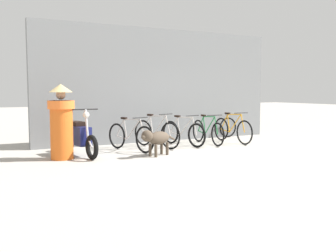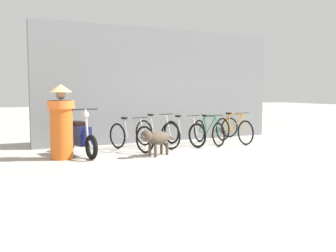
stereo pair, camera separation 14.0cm
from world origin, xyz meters
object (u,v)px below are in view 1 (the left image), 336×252
bicycle_3 (207,132)px  stray_dog (156,138)px  bicycle_2 (183,133)px  person_in_robes (61,121)px  bicycle_0 (130,137)px  spare_tire_left (228,127)px  bicycle_4 (232,130)px  bicycle_1 (156,133)px  motorcycle (79,137)px

bicycle_3 → stray_dog: size_ratio=1.54×
bicycle_2 → person_in_robes: person_in_robes is taller
stray_dog → bicycle_0: bearing=-102.5°
spare_tire_left → stray_dog: bearing=-149.3°
bicycle_4 → spare_tire_left: 1.25m
bicycle_0 → bicycle_3: bearing=76.1°
stray_dog → bicycle_2: bearing=-163.6°
bicycle_1 → person_in_robes: 2.72m
motorcycle → spare_tire_left: (5.14, 1.24, -0.11)m
bicycle_0 → motorcycle: (-1.31, -0.12, 0.08)m
bicycle_4 → motorcycle: 4.50m
stray_dog → person_in_robes: 2.12m
stray_dog → motorcycle: bearing=-55.1°
bicycle_4 → spare_tire_left: bicycle_4 is taller
bicycle_0 → spare_tire_left: bicycle_0 is taller
person_in_robes → spare_tire_left: person_in_robes is taller
bicycle_3 → person_in_robes: size_ratio=1.05×
motorcycle → person_in_robes: size_ratio=1.18×
bicycle_1 → person_in_robes: size_ratio=1.02×
bicycle_0 → stray_dog: (0.21, -1.03, 0.06)m
bicycle_0 → bicycle_1: size_ratio=1.00×
bicycle_1 → motorcycle: 2.16m
bicycle_0 → spare_tire_left: (3.83, 1.12, -0.03)m
motorcycle → bicycle_3: bearing=87.3°
bicycle_1 → person_in_robes: (-2.60, -0.63, 0.46)m
bicycle_0 → spare_tire_left: 3.99m
bicycle_4 → person_in_robes: person_in_robes is taller
bicycle_4 → motorcycle: bearing=-88.2°
bicycle_2 → bicycle_3: (0.76, -0.04, 0.00)m
bicycle_1 → bicycle_3: (1.56, -0.09, -0.02)m
bicycle_2 → stray_dog: (-1.41, -1.20, 0.07)m
bicycle_4 → stray_dog: 3.17m
bicycle_3 → motorcycle: (-3.69, -0.25, 0.08)m
bicycle_0 → person_in_robes: person_in_robes is taller
bicycle_0 → bicycle_3: 2.39m
bicycle_1 → motorcycle: size_ratio=0.87×
bicycle_4 → spare_tire_left: size_ratio=2.76×
bicycle_4 → motorcycle: (-4.49, -0.17, 0.06)m
bicycle_1 → stray_dog: size_ratio=1.49×
motorcycle → stray_dog: motorcycle is taller
bicycle_2 → person_in_robes: size_ratio=1.01×
bicycle_2 → bicycle_3: size_ratio=0.96×
bicycle_2 → bicycle_3: 0.77m
person_in_robes → spare_tire_left: size_ratio=2.57×
bicycle_0 → bicycle_3: bicycle_0 is taller
bicycle_0 → bicycle_2: (1.62, 0.17, -0.01)m
stray_dog → bicycle_3: bearing=-176.0°
motorcycle → bicycle_2: bearing=89.1°
bicycle_4 → spare_tire_left: (0.64, 1.07, -0.05)m
stray_dog → spare_tire_left: bearing=-173.4°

